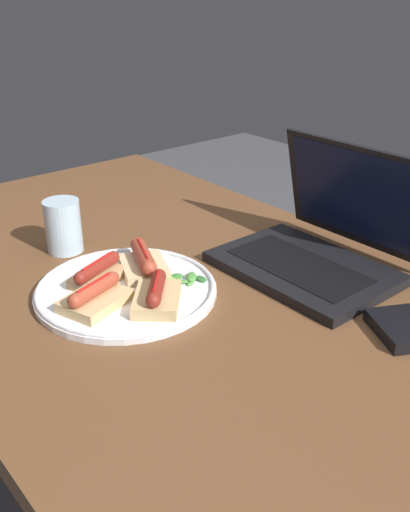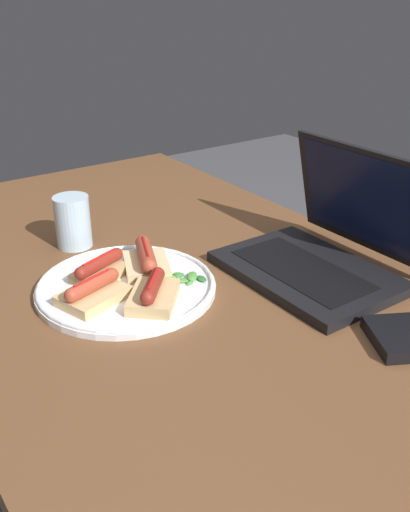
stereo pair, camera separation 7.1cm
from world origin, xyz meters
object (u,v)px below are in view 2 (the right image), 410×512
at_px(laptop, 323,251).
at_px(drinking_glass, 73,222).
at_px(plate, 126,286).
at_px(external_drive, 398,338).

height_order(laptop, drinking_glass, laptop).
relative_size(plate, external_drive, 2.44).
bearing_deg(laptop, plate, -113.16).
bearing_deg(laptop, external_drive, -18.27).
relative_size(laptop, drinking_glass, 3.01).
distance_m(drinking_glass, external_drive, 0.63).
distance_m(laptop, drinking_glass, 0.47).
relative_size(laptop, plate, 1.01).
height_order(drinking_glass, external_drive, drinking_glass).
bearing_deg(plate, laptop, 66.84).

